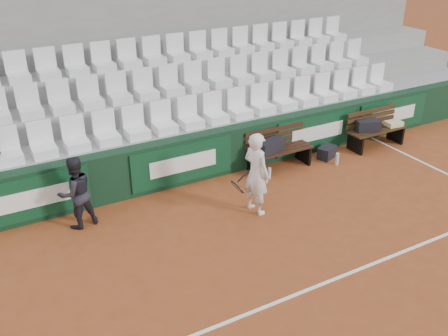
{
  "coord_description": "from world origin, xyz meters",
  "views": [
    {
      "loc": [
        -3.84,
        -4.48,
        4.92
      ],
      "look_at": [
        -0.04,
        2.4,
        1.0
      ],
      "focal_mm": 40.0,
      "sensor_mm": 36.0,
      "label": 1
    }
  ],
  "objects_px": {
    "bench_right": "(376,138)",
    "water_bottle_near": "(269,173)",
    "tennis_player": "(256,174)",
    "ball_kid": "(76,193)",
    "sports_bag_ground": "(327,152)",
    "water_bottle_far": "(337,159)",
    "bench_left": "(280,159)",
    "sports_bag_right": "(368,126)",
    "sports_bag_left": "(271,146)"
  },
  "relations": [
    {
      "from": "bench_right",
      "to": "sports_bag_right",
      "type": "bearing_deg",
      "value": 172.61
    },
    {
      "from": "water_bottle_near",
      "to": "ball_kid",
      "type": "relative_size",
      "value": 0.18
    },
    {
      "from": "bench_right",
      "to": "sports_bag_left",
      "type": "relative_size",
      "value": 2.33
    },
    {
      "from": "sports_bag_ground",
      "to": "sports_bag_left",
      "type": "bearing_deg",
      "value": 177.07
    },
    {
      "from": "bench_left",
      "to": "water_bottle_near",
      "type": "relative_size",
      "value": 6.15
    },
    {
      "from": "bench_left",
      "to": "bench_right",
      "type": "relative_size",
      "value": 1.0
    },
    {
      "from": "sports_bag_ground",
      "to": "ball_kid",
      "type": "relative_size",
      "value": 0.34
    },
    {
      "from": "bench_left",
      "to": "bench_right",
      "type": "bearing_deg",
      "value": -3.25
    },
    {
      "from": "sports_bag_ground",
      "to": "water_bottle_far",
      "type": "relative_size",
      "value": 1.62
    },
    {
      "from": "bench_right",
      "to": "sports_bag_right",
      "type": "height_order",
      "value": "sports_bag_right"
    },
    {
      "from": "sports_bag_ground",
      "to": "ball_kid",
      "type": "height_order",
      "value": "ball_kid"
    },
    {
      "from": "bench_right",
      "to": "sports_bag_left",
      "type": "height_order",
      "value": "sports_bag_left"
    },
    {
      "from": "ball_kid",
      "to": "sports_bag_ground",
      "type": "bearing_deg",
      "value": 168.99
    },
    {
      "from": "bench_right",
      "to": "tennis_player",
      "type": "distance_m",
      "value": 4.33
    },
    {
      "from": "bench_left",
      "to": "sports_bag_ground",
      "type": "relative_size",
      "value": 3.32
    },
    {
      "from": "sports_bag_right",
      "to": "ball_kid",
      "type": "xyz_separation_m",
      "value": [
        -6.86,
        -0.08,
        0.09
      ]
    },
    {
      "from": "bench_left",
      "to": "sports_bag_right",
      "type": "relative_size",
      "value": 2.7
    },
    {
      "from": "bench_right",
      "to": "water_bottle_near",
      "type": "relative_size",
      "value": 6.15
    },
    {
      "from": "bench_left",
      "to": "tennis_player",
      "type": "distance_m",
      "value": 2.02
    },
    {
      "from": "bench_left",
      "to": "water_bottle_near",
      "type": "xyz_separation_m",
      "value": [
        -0.47,
        -0.31,
        -0.1
      ]
    },
    {
      "from": "tennis_player",
      "to": "sports_bag_right",
      "type": "bearing_deg",
      "value": 16.99
    },
    {
      "from": "sports_bag_left",
      "to": "water_bottle_far",
      "type": "relative_size",
      "value": 2.31
    },
    {
      "from": "bench_right",
      "to": "sports_bag_ground",
      "type": "xyz_separation_m",
      "value": [
        -1.44,
        0.05,
        -0.09
      ]
    },
    {
      "from": "water_bottle_near",
      "to": "tennis_player",
      "type": "relative_size",
      "value": 0.15
    },
    {
      "from": "sports_bag_left",
      "to": "ball_kid",
      "type": "distance_m",
      "value": 4.18
    },
    {
      "from": "water_bottle_near",
      "to": "tennis_player",
      "type": "bearing_deg",
      "value": -134.69
    },
    {
      "from": "bench_right",
      "to": "water_bottle_far",
      "type": "height_order",
      "value": "bench_right"
    },
    {
      "from": "bench_left",
      "to": "sports_bag_ground",
      "type": "height_order",
      "value": "bench_left"
    },
    {
      "from": "bench_left",
      "to": "tennis_player",
      "type": "bearing_deg",
      "value": -138.08
    },
    {
      "from": "bench_left",
      "to": "water_bottle_near",
      "type": "distance_m",
      "value": 0.57
    },
    {
      "from": "sports_bag_right",
      "to": "water_bottle_near",
      "type": "bearing_deg",
      "value": -176.13
    },
    {
      "from": "sports_bag_left",
      "to": "tennis_player",
      "type": "relative_size",
      "value": 0.41
    },
    {
      "from": "sports_bag_left",
      "to": "ball_kid",
      "type": "relative_size",
      "value": 0.48
    },
    {
      "from": "bench_right",
      "to": "water_bottle_near",
      "type": "bearing_deg",
      "value": -177.12
    },
    {
      "from": "ball_kid",
      "to": "water_bottle_near",
      "type": "bearing_deg",
      "value": 166.36
    },
    {
      "from": "sports_bag_ground",
      "to": "tennis_player",
      "type": "xyz_separation_m",
      "value": [
        -2.7,
        -1.2,
        0.65
      ]
    },
    {
      "from": "sports_bag_ground",
      "to": "water_bottle_near",
      "type": "distance_m",
      "value": 1.74
    },
    {
      "from": "bench_right",
      "to": "water_bottle_near",
      "type": "distance_m",
      "value": 3.17
    },
    {
      "from": "bench_right",
      "to": "ball_kid",
      "type": "bearing_deg",
      "value": -179.64
    },
    {
      "from": "sports_bag_right",
      "to": "tennis_player",
      "type": "xyz_separation_m",
      "value": [
        -3.86,
        -1.18,
        0.21
      ]
    },
    {
      "from": "sports_bag_left",
      "to": "sports_bag_ground",
      "type": "distance_m",
      "value": 1.59
    },
    {
      "from": "bench_right",
      "to": "tennis_player",
      "type": "bearing_deg",
      "value": -164.56
    },
    {
      "from": "sports_bag_right",
      "to": "ball_kid",
      "type": "distance_m",
      "value": 6.86
    },
    {
      "from": "sports_bag_right",
      "to": "tennis_player",
      "type": "bearing_deg",
      "value": -163.01
    },
    {
      "from": "tennis_player",
      "to": "ball_kid",
      "type": "xyz_separation_m",
      "value": [
        -3.0,
        1.1,
        -0.12
      ]
    },
    {
      "from": "sports_bag_ground",
      "to": "ball_kid",
      "type": "bearing_deg",
      "value": -179.0
    },
    {
      "from": "bench_left",
      "to": "tennis_player",
      "type": "height_order",
      "value": "tennis_player"
    },
    {
      "from": "sports_bag_left",
      "to": "sports_bag_right",
      "type": "distance_m",
      "value": 2.69
    },
    {
      "from": "tennis_player",
      "to": "ball_kid",
      "type": "relative_size",
      "value": 1.18
    },
    {
      "from": "bench_left",
      "to": "water_bottle_far",
      "type": "relative_size",
      "value": 5.39
    }
  ]
}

